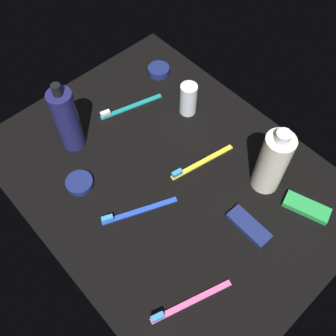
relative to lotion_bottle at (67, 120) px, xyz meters
The scene contains 12 objects.
ground_plane 27.70cm from the lotion_bottle, 154.56° to the right, with size 84.00×64.00×1.20cm, color black.
lotion_bottle is the anchor object (origin of this frame).
bodywash_bottle 48.72cm from the lotion_bottle, 146.67° to the right, with size 6.64×6.64×19.28cm.
deodorant_stick 31.56cm from the lotion_bottle, 112.58° to the right, with size 4.50×4.50×9.28cm, color silver.
toothbrush_blue 27.32cm from the lotion_bottle, behind, with size 8.05×17.07×2.10cm.
toothbrush_pink 49.76cm from the lotion_bottle, behind, with size 6.45×17.55×2.10cm.
toothbrush_yellow 33.45cm from the lotion_bottle, 144.70° to the right, with size 4.45×17.92×2.10cm.
toothbrush_teal 19.29cm from the lotion_bottle, 91.34° to the right, with size 5.90×17.68×2.10cm.
snack_bar_navy 49.03cm from the lotion_bottle, 161.91° to the right, with size 10.40×4.00×1.50cm, color navy.
snack_bar_green 59.63cm from the lotion_bottle, 151.30° to the right, with size 10.40×4.00×1.50cm, color green.
cream_tin_left 33.96cm from the lotion_bottle, 82.81° to the right, with size 6.23×6.23×2.04cm, color navy.
cream_tin_right 15.35cm from the lotion_bottle, 150.65° to the left, with size 6.54×6.54×1.61cm, color navy.
Camera 1 is at (-36.24, 33.19, 80.39)cm, focal length 41.31 mm.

